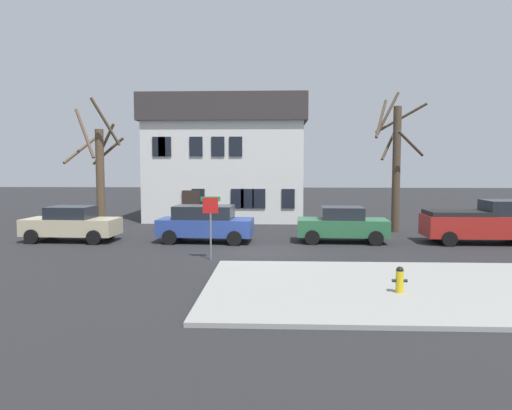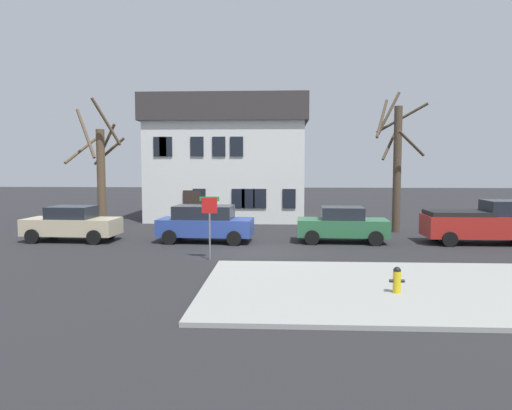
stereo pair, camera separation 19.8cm
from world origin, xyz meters
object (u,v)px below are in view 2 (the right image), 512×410
Objects in this scene: car_blue_wagon at (205,223)px; car_beige_sedan at (72,224)px; street_sign_pole at (209,215)px; bicycle_leaning at (190,226)px; tree_bare_mid at (397,161)px; car_green_sedan at (342,225)px; pickup_truck_red at (484,223)px; building_main at (228,158)px; tree_bare_near at (100,171)px; fire_hydrant at (397,279)px.

car_beige_sedan is at bearing -179.48° from car_blue_wagon.
bicycle_leaning is at bearing 106.10° from street_sign_pole.
street_sign_pole is at bearing -136.90° from tree_bare_mid.
tree_bare_mid is 5.94m from car_green_sedan.
street_sign_pole is 1.42× the size of bicycle_leaning.
tree_bare_mid is 1.72× the size of car_beige_sedan.
pickup_truck_red is at bearing 0.74° from car_blue_wagon.
tree_bare_near is (-6.40, -6.61, -0.81)m from building_main.
fire_hydrant is at bearing -40.50° from street_sign_pole.
car_beige_sedan is 6.05m from bicycle_leaning.
tree_bare_near is at bearing -178.77° from tree_bare_mid.
fire_hydrant is at bearing -70.93° from building_main.
fire_hydrant is at bearing -88.17° from car_green_sedan.
building_main is at bearing 90.17° from car_blue_wagon.
tree_bare_mid is 1.80× the size of car_green_sedan.
street_sign_pole is (0.88, -14.71, -2.42)m from building_main.
building_main is at bearing 142.08° from pickup_truck_red.
pickup_truck_red is at bearing 0.67° from car_beige_sedan.
car_green_sedan is at bearing -57.09° from building_main.
building_main is at bearing 93.43° from street_sign_pole.
pickup_truck_red is 13.02m from street_sign_pole.
tree_bare_mid is (16.30, 0.35, 0.52)m from tree_bare_near.
tree_bare_mid is at bearing 22.51° from car_blue_wagon.
tree_bare_near is 0.94× the size of tree_bare_mid.
pickup_truck_red is at bearing 57.10° from fire_hydrant.
building_main reaches higher than fire_hydrant.
fire_hydrant is 0.42× the size of bicycle_leaning.
car_beige_sedan is at bearing -149.08° from bicycle_leaning.
tree_bare_near is at bearing 135.10° from fire_hydrant.
car_beige_sedan is 0.99× the size of car_blue_wagon.
car_green_sedan is at bearing 2.21° from car_blue_wagon.
car_green_sedan is (-3.37, -3.84, -3.02)m from tree_bare_mid.
car_green_sedan is at bearing 91.83° from fire_hydrant.
tree_bare_near is at bearing 169.59° from pickup_truck_red.
bicycle_leaning is at bearing 112.92° from car_blue_wagon.
tree_bare_mid is at bearing 5.40° from bicycle_leaning.
car_blue_wagon is at bearing -177.79° from car_green_sedan.
street_sign_pole reaches higher than fire_hydrant.
street_sign_pole reaches higher than bicycle_leaning.
tree_bare_near is at bearing 149.78° from car_blue_wagon.
tree_bare_near is 4.55m from car_beige_sedan.
tree_bare_near is at bearing -134.06° from building_main.
tree_bare_mid is at bearing 128.86° from pickup_truck_red.
car_green_sedan is at bearing 179.28° from pickup_truck_red.
car_green_sedan is at bearing -15.11° from tree_bare_near.
tree_bare_mid is (9.91, -6.26, -0.28)m from building_main.
building_main reaches higher than pickup_truck_red.
tree_bare_near reaches higher than pickup_truck_red.
street_sign_pole is 7.81m from bicycle_leaning.
bicycle_leaning is (-14.32, 2.87, -0.61)m from pickup_truck_red.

